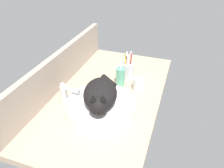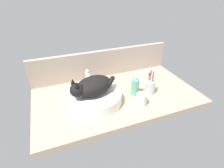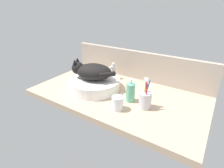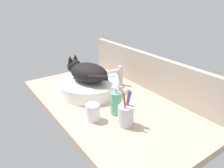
{
  "view_description": "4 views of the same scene",
  "coord_description": "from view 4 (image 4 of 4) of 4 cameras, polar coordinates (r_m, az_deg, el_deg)",
  "views": [
    {
      "loc": [
        -99.7,
        -38.32,
        77.41
      ],
      "look_at": [
        -3.27,
        -4.85,
        10.11
      ],
      "focal_mm": 35.0,
      "sensor_mm": 36.0,
      "label": 1
    },
    {
      "loc": [
        -40.76,
        -95.88,
        71.66
      ],
      "look_at": [
        -3.97,
        -1.25,
        9.92
      ],
      "focal_mm": 28.0,
      "sensor_mm": 36.0,
      "label": 2
    },
    {
      "loc": [
        54.39,
        -91.14,
        57.2
      ],
      "look_at": [
        -3.02,
        -2.76,
        7.01
      ],
      "focal_mm": 28.0,
      "sensor_mm": 36.0,
      "label": 3
    },
    {
      "loc": [
        89.92,
        -62.07,
        58.82
      ],
      "look_at": [
        1.18,
        0.35,
        11.28
      ],
      "focal_mm": 35.0,
      "sensor_mm": 36.0,
      "label": 4
    }
  ],
  "objects": [
    {
      "name": "backsplash_panel",
      "position": [
        1.37,
        9.96,
        3.0
      ],
      "size": [
        115.45,
        3.6,
        22.36
      ],
      "primitive_type": "cube",
      "color": "#AD9E8E",
      "rests_on": "ground_plane"
    },
    {
      "name": "water_glass",
      "position": [
        1.07,
        -5.01,
        -7.59
      ],
      "size": [
        6.84,
        6.84,
        8.23
      ],
      "color": "white",
      "rests_on": "ground_plane"
    },
    {
      "name": "cat",
      "position": [
        1.31,
        -6.57,
        3.21
      ],
      "size": [
        31.59,
        23.93,
        14.0
      ],
      "color": "black",
      "rests_on": "sink_basin"
    },
    {
      "name": "faucet",
      "position": [
        1.42,
        1.81,
        2.43
      ],
      "size": [
        3.6,
        11.85,
        13.6
      ],
      "color": "silver",
      "rests_on": "ground_plane"
    },
    {
      "name": "sink_basin",
      "position": [
        1.34,
        -5.94,
        -0.71
      ],
      "size": [
        36.14,
        36.14,
        7.53
      ],
      "primitive_type": "cylinder",
      "color": "white",
      "rests_on": "ground_plane"
    },
    {
      "name": "ground_plane",
      "position": [
        1.25,
        -0.44,
        -5.44
      ],
      "size": [
        115.45,
        63.96,
        4.0
      ],
      "primitive_type": "cube",
      "color": "tan"
    },
    {
      "name": "soap_dispenser",
      "position": [
        1.1,
        1.0,
        -5.0
      ],
      "size": [
        5.52,
        5.52,
        15.18
      ],
      "color": "#60B793",
      "rests_on": "ground_plane"
    },
    {
      "name": "toothbrush_cup",
      "position": [
        1.02,
        3.61,
        -7.96
      ],
      "size": [
        7.33,
        7.33,
        18.71
      ],
      "color": "silver",
      "rests_on": "ground_plane"
    }
  ]
}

